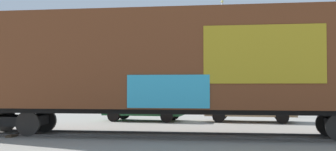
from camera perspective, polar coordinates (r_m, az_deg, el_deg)
The scene contains 7 objects.
ground_plane at distance 14.79m, azimuth 3.69°, elevation -8.60°, with size 260.00×260.00×0.00m, color gray.
track at distance 15.15m, azimuth -6.08°, elevation -8.29°, with size 59.97×5.83×0.08m.
freight_car at distance 14.72m, azimuth 1.43°, elevation 1.84°, with size 17.64×4.13×4.72m.
flagpole at distance 26.78m, azimuth 7.83°, elevation 5.07°, with size 0.47×1.60×7.46m.
hillside at distance 82.46m, azimuth 3.94°, elevation 0.27°, with size 153.53×42.07×13.80m.
parked_car_green at distance 21.51m, azimuth -3.47°, elevation -4.32°, with size 4.37×2.34×1.59m.
parked_car_tan at distance 21.31m, azimuth 11.43°, elevation -4.31°, with size 4.76×2.40×1.56m.
Camera 1 is at (0.07, -14.68, 1.78)m, focal length 43.04 mm.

